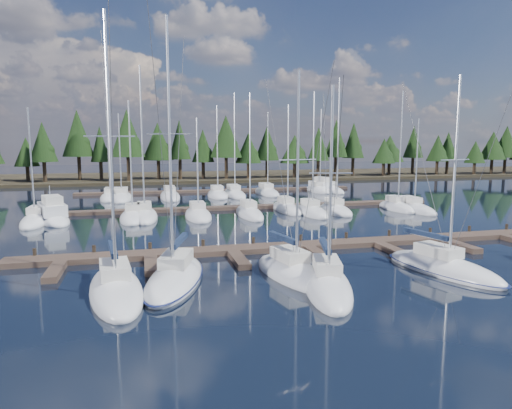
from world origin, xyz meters
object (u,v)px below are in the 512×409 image
object	(u,v)px
front_sailboat_2	(327,285)
motor_yacht_left	(53,217)
motor_yacht_right	(321,188)
front_sailboat_0	(116,289)
main_dock	(308,247)
front_sailboat_3	(293,272)
front_sailboat_1	(175,278)
front_sailboat_4	(443,268)

from	to	relation	value
front_sailboat_2	motor_yacht_left	distance (m)	34.19
motor_yacht_right	front_sailboat_2	bearing A→B (deg)	-111.61
front_sailboat_0	motor_yacht_left	xyz separation A→B (m)	(-7.81, 26.04, 0.20)
front_sailboat_0	main_dock	bearing A→B (deg)	27.46
motor_yacht_left	front_sailboat_3	bearing A→B (deg)	-53.91
front_sailboat_0	motor_yacht_right	xyz separation A→B (m)	(31.14, 46.97, 0.15)
front_sailboat_1	front_sailboat_4	bearing A→B (deg)	-6.50
front_sailboat_3	front_sailboat_1	bearing A→B (deg)	175.15
front_sailboat_3	front_sailboat_4	bearing A→B (deg)	-7.72
front_sailboat_0	front_sailboat_1	xyz separation A→B (m)	(3.34, 1.42, -0.01)
front_sailboat_0	front_sailboat_3	xyz separation A→B (m)	(10.59, 0.81, -0.01)
front_sailboat_3	motor_yacht_left	distance (m)	31.23
front_sailboat_1	front_sailboat_3	world-z (taller)	front_sailboat_1
motor_yacht_left	motor_yacht_right	bearing A→B (deg)	28.25
motor_yacht_left	front_sailboat_0	bearing A→B (deg)	-73.31
main_dock	motor_yacht_left	xyz separation A→B (m)	(-21.81, 18.77, 0.30)
front_sailboat_1	motor_yacht_left	xyz separation A→B (m)	(-11.15, 24.62, 0.21)
front_sailboat_2	front_sailboat_4	xyz separation A→B (m)	(8.67, 1.50, -0.00)
front_sailboat_2	motor_yacht_left	xyz separation A→B (m)	(-19.54, 28.06, 0.22)
front_sailboat_4	front_sailboat_3	bearing A→B (deg)	172.28
motor_yacht_left	motor_yacht_right	xyz separation A→B (m)	(38.94, 20.93, -0.05)
main_dock	front_sailboat_1	bearing A→B (deg)	-151.23
front_sailboat_0	front_sailboat_4	bearing A→B (deg)	-1.47
main_dock	front_sailboat_3	xyz separation A→B (m)	(-3.42, -6.47, 0.08)
front_sailboat_4	front_sailboat_0	bearing A→B (deg)	178.53
front_sailboat_1	front_sailboat_3	bearing A→B (deg)	-4.85
front_sailboat_2	front_sailboat_4	bearing A→B (deg)	9.80
main_dock	front_sailboat_4	bearing A→B (deg)	-50.67
main_dock	front_sailboat_0	bearing A→B (deg)	-152.54
front_sailboat_1	front_sailboat_4	size ratio (longest dim) A/B	1.21
front_sailboat_2	front_sailboat_3	bearing A→B (deg)	111.95
main_dock	front_sailboat_0	world-z (taller)	front_sailboat_0
front_sailboat_3	front_sailboat_2	bearing A→B (deg)	-68.05
front_sailboat_2	motor_yacht_left	bearing A→B (deg)	124.84
motor_yacht_right	main_dock	bearing A→B (deg)	-113.34
main_dock	motor_yacht_left	world-z (taller)	motor_yacht_left
front_sailboat_1	motor_yacht_right	world-z (taller)	front_sailboat_1
main_dock	front_sailboat_3	world-z (taller)	front_sailboat_3
front_sailboat_0	front_sailboat_4	xyz separation A→B (m)	(20.40, -0.52, -0.02)
main_dock	front_sailboat_4	xyz separation A→B (m)	(6.39, -7.80, 0.07)
main_dock	front_sailboat_3	size ratio (longest dim) A/B	3.30
main_dock	motor_yacht_right	world-z (taller)	motor_yacht_right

